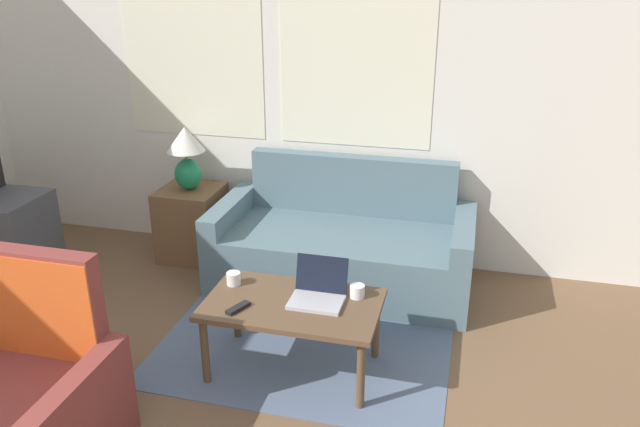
{
  "coord_description": "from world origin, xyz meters",
  "views": [
    {
      "loc": [
        1.4,
        -0.41,
        2.15
      ],
      "look_at": [
        0.54,
        2.95,
        0.75
      ],
      "focal_mm": 35.0,
      "sensor_mm": 36.0,
      "label": 1
    }
  ],
  "objects_px": {
    "cup_navy": "(234,278)",
    "armchair": "(19,410)",
    "coffee_table": "(293,310)",
    "laptop": "(318,291)",
    "couch": "(343,247)",
    "cup_yellow": "(357,291)",
    "tv_remote": "(238,308)",
    "table_lamp": "(186,153)"
  },
  "relations": [
    {
      "from": "couch",
      "to": "coffee_table",
      "type": "bearing_deg",
      "value": -92.16
    },
    {
      "from": "coffee_table",
      "to": "tv_remote",
      "type": "height_order",
      "value": "tv_remote"
    },
    {
      "from": "armchair",
      "to": "laptop",
      "type": "distance_m",
      "value": 1.55
    },
    {
      "from": "cup_navy",
      "to": "cup_yellow",
      "type": "relative_size",
      "value": 0.98
    },
    {
      "from": "armchair",
      "to": "laptop",
      "type": "bearing_deg",
      "value": 42.23
    },
    {
      "from": "table_lamp",
      "to": "coffee_table",
      "type": "height_order",
      "value": "table_lamp"
    },
    {
      "from": "armchair",
      "to": "coffee_table",
      "type": "xyz_separation_m",
      "value": [
        1.01,
        0.97,
        0.11
      ]
    },
    {
      "from": "cup_yellow",
      "to": "coffee_table",
      "type": "bearing_deg",
      "value": -156.33
    },
    {
      "from": "table_lamp",
      "to": "cup_navy",
      "type": "distance_m",
      "value": 1.42
    },
    {
      "from": "couch",
      "to": "cup_yellow",
      "type": "bearing_deg",
      "value": -73.52
    },
    {
      "from": "cup_yellow",
      "to": "tv_remote",
      "type": "xyz_separation_m",
      "value": [
        -0.59,
        -0.29,
        -0.03
      ]
    },
    {
      "from": "couch",
      "to": "laptop",
      "type": "bearing_deg",
      "value": -85.28
    },
    {
      "from": "laptop",
      "to": "coffee_table",
      "type": "bearing_deg",
      "value": -153.6
    },
    {
      "from": "armchair",
      "to": "cup_navy",
      "type": "distance_m",
      "value": 1.26
    },
    {
      "from": "cup_navy",
      "to": "armchair",
      "type": "bearing_deg",
      "value": -119.85
    },
    {
      "from": "laptop",
      "to": "cup_yellow",
      "type": "xyz_separation_m",
      "value": [
        0.2,
        0.08,
        -0.01
      ]
    },
    {
      "from": "laptop",
      "to": "cup_navy",
      "type": "xyz_separation_m",
      "value": [
        -0.51,
        0.05,
        -0.01
      ]
    },
    {
      "from": "laptop",
      "to": "cup_navy",
      "type": "distance_m",
      "value": 0.52
    },
    {
      "from": "couch",
      "to": "cup_yellow",
      "type": "height_order",
      "value": "couch"
    },
    {
      "from": "cup_yellow",
      "to": "cup_navy",
      "type": "bearing_deg",
      "value": -177.56
    },
    {
      "from": "couch",
      "to": "table_lamp",
      "type": "distance_m",
      "value": 1.36
    },
    {
      "from": "cup_navy",
      "to": "tv_remote",
      "type": "distance_m",
      "value": 0.29
    },
    {
      "from": "table_lamp",
      "to": "armchair",
      "type": "bearing_deg",
      "value": -85.44
    },
    {
      "from": "couch",
      "to": "laptop",
      "type": "xyz_separation_m",
      "value": [
        0.09,
        -1.05,
        0.22
      ]
    },
    {
      "from": "armchair",
      "to": "table_lamp",
      "type": "relative_size",
      "value": 1.96
    },
    {
      "from": "coffee_table",
      "to": "armchair",
      "type": "bearing_deg",
      "value": -136.15
    },
    {
      "from": "couch",
      "to": "cup_yellow",
      "type": "distance_m",
      "value": 1.03
    },
    {
      "from": "cup_yellow",
      "to": "tv_remote",
      "type": "relative_size",
      "value": 0.53
    },
    {
      "from": "tv_remote",
      "to": "armchair",
      "type": "bearing_deg",
      "value": -132.25
    },
    {
      "from": "coffee_table",
      "to": "laptop",
      "type": "height_order",
      "value": "laptop"
    },
    {
      "from": "coffee_table",
      "to": "laptop",
      "type": "bearing_deg",
      "value": 26.4
    },
    {
      "from": "cup_yellow",
      "to": "tv_remote",
      "type": "bearing_deg",
      "value": -153.87
    },
    {
      "from": "couch",
      "to": "armchair",
      "type": "distance_m",
      "value": 2.33
    },
    {
      "from": "coffee_table",
      "to": "cup_yellow",
      "type": "xyz_separation_m",
      "value": [
        0.33,
        0.14,
        0.09
      ]
    },
    {
      "from": "coffee_table",
      "to": "cup_yellow",
      "type": "bearing_deg",
      "value": 23.67
    },
    {
      "from": "armchair",
      "to": "table_lamp",
      "type": "distance_m",
      "value": 2.27
    },
    {
      "from": "table_lamp",
      "to": "tv_remote",
      "type": "relative_size",
      "value": 3.1
    },
    {
      "from": "laptop",
      "to": "cup_navy",
      "type": "relative_size",
      "value": 3.61
    },
    {
      "from": "laptop",
      "to": "tv_remote",
      "type": "xyz_separation_m",
      "value": [
        -0.39,
        -0.21,
        -0.04
      ]
    },
    {
      "from": "couch",
      "to": "laptop",
      "type": "relative_size",
      "value": 6.19
    },
    {
      "from": "cup_navy",
      "to": "cup_yellow",
      "type": "bearing_deg",
      "value": 2.44
    },
    {
      "from": "table_lamp",
      "to": "cup_navy",
      "type": "xyz_separation_m",
      "value": [
        0.79,
        -1.11,
        -0.37
      ]
    }
  ]
}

